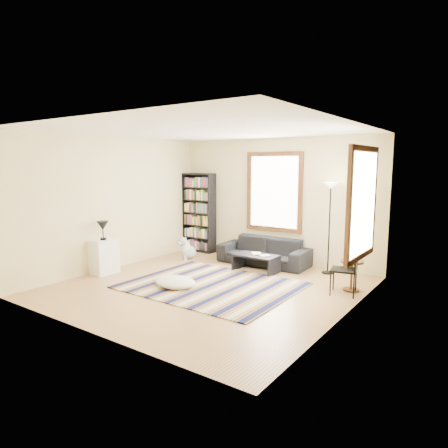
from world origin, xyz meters
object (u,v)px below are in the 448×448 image
Objects in this scene: coffee_table at (256,263)px; white_cabinet at (104,257)px; dog at (188,248)px; folding_chair at (344,270)px; bookshelf at (199,213)px; floor_cushion at (175,282)px; floor_lamp at (329,229)px; sofa at (264,251)px; side_table at (352,276)px.

coffee_table is 1.29× the size of white_cabinet.
folding_chair is at bearing -5.86° from dog.
folding_chair is at bearing 20.94° from white_cabinet.
bookshelf reaches higher than folding_chair.
white_cabinet reaches higher than coffee_table.
floor_lamp reaches higher than floor_cushion.
sofa is 0.68m from coffee_table.
floor_lamp is (1.27, 0.74, 0.75)m from coffee_table.
white_cabinet is 2.03m from dog.
sofa is at bearing 50.32° from white_cabinet.
white_cabinet is (-3.74, -2.64, -0.58)m from floor_lamp.
sofa is at bearing 79.34° from floor_cushion.
sofa is 3.42m from white_cabinet.
folding_chair is (1.98, -0.41, 0.25)m from coffee_table.
floor_lamp is (3.52, -0.17, -0.07)m from bookshelf.
side_table is at bearing -13.60° from bookshelf.
bookshelf is 2.22× the size of coffee_table.
folding_chair is 4.70m from white_cabinet.
sofa reaches higher than coffee_table.
white_cabinet is at bearing -144.76° from floor_lamp.
folding_chair is at bearing -11.60° from coffee_table.
floor_cushion is 1.47× the size of dog.
coffee_table is at bearing -75.56° from sofa.
white_cabinet is at bearing -133.38° from sofa.
floor_lamp is at bearing 13.25° from dog.
dog is at bearing 75.54° from white_cabinet.
folding_chair is at bearing -58.30° from floor_lamp.
bookshelf is at bearing 113.39° from dog.
side_table is at bearing -1.68° from dog.
white_cabinet is 1.28× the size of dog.
bookshelf is 3.52m from floor_lamp.
coffee_table is 1.89m from floor_cushion.
floor_cushion is at bearing -59.08° from bookshelf.
floor_cushion is at bearing 6.11° from white_cabinet.
dog is (-3.86, 0.45, -0.16)m from folding_chair.
coffee_table is (0.18, -0.64, -0.12)m from sofa.
sofa is at bearing 160.89° from side_table.
dog is at bearing -167.48° from floor_lamp.
sofa reaches higher than side_table.
folding_chair is (2.16, -1.05, 0.13)m from sofa.
sofa reaches higher than dog.
folding_chair is at bearing -17.30° from bookshelf.
sofa is 1.09× the size of floor_lamp.
side_table is 0.33m from folding_chair.
coffee_table is 3.12m from white_cabinet.
bookshelf is 2.50× the size of floor_cushion.
dog is at bearing 178.78° from coffee_table.
bookshelf is 3.70× the size of side_table.
folding_chair is 1.23× the size of white_cabinet.
folding_chair is (0.71, -1.15, -0.50)m from floor_lamp.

